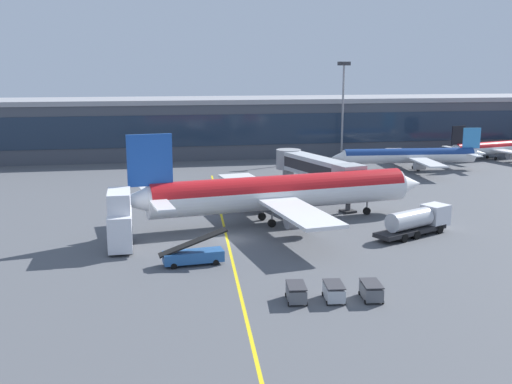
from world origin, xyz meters
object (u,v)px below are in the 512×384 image
Objects in this scene: baggage_cart_2 at (371,291)px; baggage_cart_0 at (296,292)px; belt_loader at (193,255)px; commuter_jet_near at (496,148)px; baggage_cart_1 at (334,291)px; fuel_tanker at (417,221)px; catering_lift at (120,221)px; main_airliner at (280,192)px; commuter_jet_far at (410,156)px.

baggage_cart_0 is at bearing 173.18° from baggage_cart_2.
belt_loader reaches higher than baggage_cart_2.
commuter_jet_near reaches higher than baggage_cart_0.
belt_loader reaches higher than baggage_cart_1.
fuel_tanker is 1.59× the size of catering_lift.
baggage_cart_2 is (6.35, -0.76, 0.00)m from baggage_cart_0.
main_airliner is 17.10m from fuel_tanker.
belt_loader is 92.10m from commuter_jet_near.
main_airliner is at bearing 21.07° from catering_lift.
catering_lift is 23.79m from baggage_cart_0.
catering_lift is (-7.34, 7.09, 2.07)m from belt_loader.
baggage_cart_2 is (1.91, -26.54, -3.17)m from main_airliner.
commuter_jet_far is at bearing 62.60° from baggage_cart_2.
commuter_jet_far is at bearing 60.13° from baggage_cart_1.
baggage_cart_1 is 92.55m from commuter_jet_near.
fuel_tanker is 3.85× the size of baggage_cart_2.
catering_lift is 0.25× the size of commuter_jet_near.
fuel_tanker is at bearing 47.83° from baggage_cart_1.
baggage_cart_0 is 6.40m from baggage_cart_2.
commuter_jet_far is (45.60, 48.86, 1.88)m from belt_loader.
baggage_cart_0 is at bearing -122.25° from commuter_jet_far.
main_airliner is at bearing 94.12° from baggage_cart_2.
baggage_cart_2 is at bearing -128.42° from commuter_jet_near.
baggage_cart_2 is at bearing -85.88° from main_airliner.
fuel_tanker is (14.58, -8.66, -2.20)m from main_airliner.
fuel_tanker reaches higher than baggage_cart_0.
fuel_tanker is 21.93m from baggage_cart_2.
catering_lift is 26.19m from baggage_cart_1.
belt_loader is at bearing 124.68° from baggage_cart_0.
baggage_cart_2 is at bearing -40.27° from belt_loader.
main_airliner reaches higher than fuel_tanker.
commuter_jet_far is (52.94, 41.77, -0.20)m from catering_lift.
catering_lift is at bearing -141.73° from commuter_jet_far.
commuter_jet_near is at bearing 37.41° from main_airliner.
baggage_cart_1 is (18.25, -18.64, -2.28)m from catering_lift.
catering_lift is (-34.09, 1.14, 1.32)m from fuel_tanker.
catering_lift reaches higher than fuel_tanker.
main_airliner is 5.95× the size of belt_loader.
commuter_jet_far is 26.98m from commuter_jet_near.
main_airliner is 3.83× the size of fuel_tanker.
fuel_tanker is 3.85× the size of baggage_cart_0.
baggage_cart_1 is 1.00× the size of baggage_cart_2.
commuter_jet_near reaches higher than catering_lift.
baggage_cart_0 is at bearing -138.02° from fuel_tanker.
catering_lift is at bearing 138.40° from baggage_cart_2.
fuel_tanker is 25.61m from baggage_cart_0.
baggage_cart_0 is 1.00× the size of baggage_cart_2.
belt_loader is at bearing -44.01° from catering_lift.
catering_lift is 2.43× the size of baggage_cart_2.
commuter_jet_far is 1.11× the size of commuter_jet_near.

